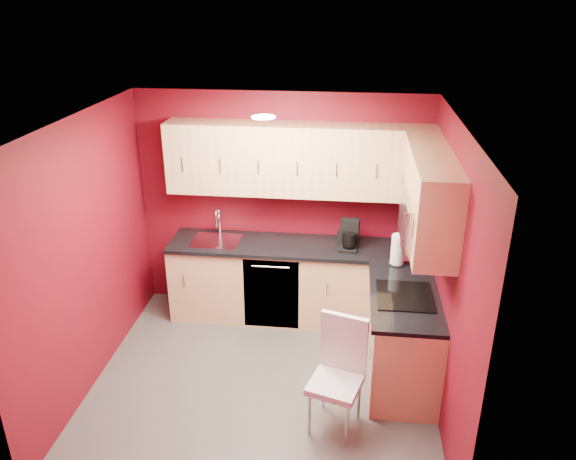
% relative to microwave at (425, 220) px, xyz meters
% --- Properties ---
extents(floor, '(3.20, 3.20, 0.00)m').
position_rel_microwave_xyz_m(floor, '(-1.39, -0.20, -1.66)').
color(floor, '#474543').
rests_on(floor, ground).
extents(ceiling, '(3.20, 3.20, 0.00)m').
position_rel_microwave_xyz_m(ceiling, '(-1.39, -0.20, 0.84)').
color(ceiling, white).
rests_on(ceiling, wall_back).
extents(wall_back, '(3.20, 0.00, 3.20)m').
position_rel_microwave_xyz_m(wall_back, '(-1.39, 1.30, -0.41)').
color(wall_back, '#600912').
rests_on(wall_back, floor).
extents(wall_front, '(3.20, 0.00, 3.20)m').
position_rel_microwave_xyz_m(wall_front, '(-1.39, -1.70, -0.41)').
color(wall_front, '#600912').
rests_on(wall_front, floor).
extents(wall_left, '(0.00, 3.00, 3.00)m').
position_rel_microwave_xyz_m(wall_left, '(-2.99, -0.20, -0.41)').
color(wall_left, '#600912').
rests_on(wall_left, floor).
extents(wall_right, '(0.00, 3.00, 3.00)m').
position_rel_microwave_xyz_m(wall_right, '(0.21, -0.20, -0.41)').
color(wall_right, '#600912').
rests_on(wall_right, floor).
extents(base_cabinets_back, '(2.80, 0.60, 0.87)m').
position_rel_microwave_xyz_m(base_cabinets_back, '(-1.19, 1.00, -1.22)').
color(base_cabinets_back, tan).
rests_on(base_cabinets_back, floor).
extents(base_cabinets_right, '(0.60, 1.30, 0.87)m').
position_rel_microwave_xyz_m(base_cabinets_right, '(-0.09, 0.05, -1.22)').
color(base_cabinets_right, tan).
rests_on(base_cabinets_right, floor).
extents(countertop_back, '(2.80, 0.63, 0.04)m').
position_rel_microwave_xyz_m(countertop_back, '(-1.19, 0.99, -0.77)').
color(countertop_back, black).
rests_on(countertop_back, base_cabinets_back).
extents(countertop_right, '(0.63, 1.27, 0.04)m').
position_rel_microwave_xyz_m(countertop_right, '(-0.11, 0.04, -0.77)').
color(countertop_right, black).
rests_on(countertop_right, base_cabinets_right).
extents(upper_cabinets_back, '(2.80, 0.35, 0.75)m').
position_rel_microwave_xyz_m(upper_cabinets_back, '(-1.19, 1.13, 0.17)').
color(upper_cabinets_back, tan).
rests_on(upper_cabinets_back, wall_back).
extents(upper_cabinets_right, '(0.35, 1.55, 0.75)m').
position_rel_microwave_xyz_m(upper_cabinets_right, '(0.03, 0.24, 0.23)').
color(upper_cabinets_right, tan).
rests_on(upper_cabinets_right, wall_right).
extents(microwave, '(0.42, 0.76, 0.42)m').
position_rel_microwave_xyz_m(microwave, '(0.00, 0.00, 0.00)').
color(microwave, silver).
rests_on(microwave, upper_cabinets_right).
extents(cooktop, '(0.50, 0.55, 0.01)m').
position_rel_microwave_xyz_m(cooktop, '(-0.11, 0.00, -0.74)').
color(cooktop, black).
rests_on(cooktop, countertop_right).
extents(sink, '(0.52, 0.42, 0.35)m').
position_rel_microwave_xyz_m(sink, '(-2.09, 1.00, -0.72)').
color(sink, silver).
rests_on(sink, countertop_back).
extents(dishwasher_front, '(0.60, 0.02, 0.82)m').
position_rel_microwave_xyz_m(dishwasher_front, '(-1.44, 0.71, -1.22)').
color(dishwasher_front, black).
rests_on(dishwasher_front, base_cabinets_back).
extents(downlight, '(0.20, 0.20, 0.01)m').
position_rel_microwave_xyz_m(downlight, '(-1.39, 0.10, 0.82)').
color(downlight, white).
rests_on(downlight, ceiling).
extents(coffee_maker, '(0.22, 0.28, 0.32)m').
position_rel_microwave_xyz_m(coffee_maker, '(-0.64, 0.94, -0.59)').
color(coffee_maker, black).
rests_on(coffee_maker, countertop_back).
extents(napkin_holder, '(0.18, 0.18, 0.16)m').
position_rel_microwave_xyz_m(napkin_holder, '(-0.68, 1.08, -0.67)').
color(napkin_holder, black).
rests_on(napkin_holder, countertop_back).
extents(paper_towel, '(0.20, 0.20, 0.32)m').
position_rel_microwave_xyz_m(paper_towel, '(-0.15, 0.65, -0.59)').
color(paper_towel, white).
rests_on(paper_towel, countertop_right).
extents(dining_chair, '(0.51, 0.52, 1.01)m').
position_rel_microwave_xyz_m(dining_chair, '(-0.69, -0.71, -1.16)').
color(dining_chair, silver).
rests_on(dining_chair, floor).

